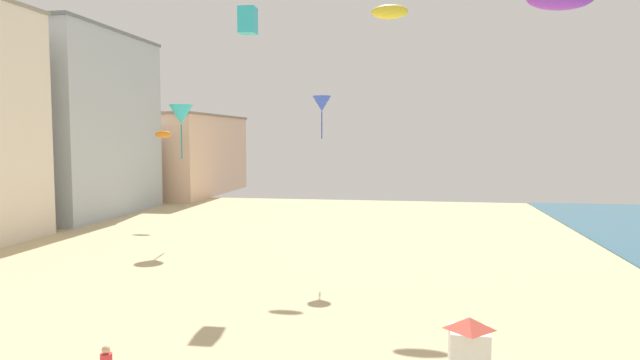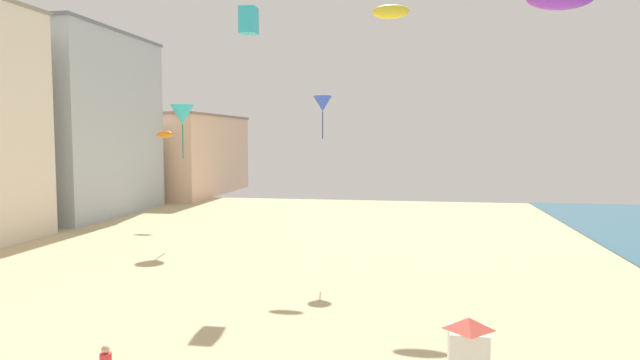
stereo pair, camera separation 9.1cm
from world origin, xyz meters
The scene contains 8 objects.
boardwalk_hotel_mid centered at (-25.06, 43.22, 8.94)m, with size 10.81×17.27×17.86m.
boardwalk_hotel_far centered at (-25.06, 64.37, 5.31)m, with size 16.13×22.42×10.60m.
lifeguard_stand centered at (9.69, 8.71, 1.84)m, with size 1.10×1.10×2.55m.
kite_blue_delta centered at (2.68, 25.59, 9.64)m, with size 1.12×1.12×2.53m.
kite_cyan_box centered at (-1.40, 24.17, 14.34)m, with size 0.96×0.96×1.50m.
kite_orange_parafoil centered at (-13.83, 39.42, 7.90)m, with size 1.58×0.44×0.61m.
kite_yellow_parafoil centered at (6.71, 23.86, 14.48)m, with size 2.01×0.56×0.78m.
kite_cyan_delta centered at (-8.86, 31.86, 9.32)m, with size 1.75×1.75×3.98m.
Camera 1 is at (8.03, -7.38, 7.69)m, focal length 31.43 mm.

